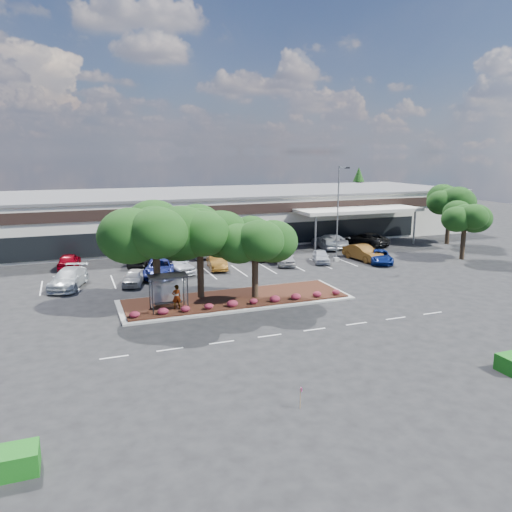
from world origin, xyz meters
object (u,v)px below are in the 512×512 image
object	(u,v)px
light_pole	(338,220)
survey_stake	(301,395)
car_1	(134,277)
car_0	(68,278)

from	to	relation	value
light_pole	survey_stake	distance (m)	32.23
light_pole	car_1	size ratio (longest dim) A/B	2.56
light_pole	car_1	distance (m)	22.01
light_pole	car_0	bearing A→B (deg)	-177.56
survey_stake	car_1	xyz separation A→B (m)	(-4.28, 24.82, 0.02)
survey_stake	car_1	size ratio (longest dim) A/B	0.26
light_pole	car_0	size ratio (longest dim) A/B	1.79
light_pole	car_0	distance (m)	27.24
light_pole	survey_stake	xyz separation A→B (m)	(-17.30, -26.92, -3.82)
car_1	car_0	bearing A→B (deg)	-171.45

